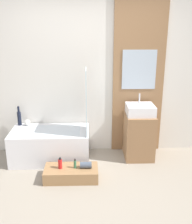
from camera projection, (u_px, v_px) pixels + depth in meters
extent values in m
plane|color=gray|center=(90.00, 207.00, 3.09)|extent=(12.00, 12.00, 0.00)
cube|color=silver|center=(89.00, 74.00, 4.19)|extent=(4.20, 0.06, 2.60)
cube|color=#8E6642|center=(139.00, 75.00, 4.17)|extent=(0.82, 0.03, 2.60)
cube|color=#ADBCCC|center=(139.00, 70.00, 4.12)|extent=(0.54, 0.01, 0.62)
cube|color=white|center=(51.00, 145.00, 4.14)|extent=(1.21, 0.66, 0.50)
cube|color=silver|center=(50.00, 131.00, 4.07)|extent=(0.94, 0.46, 0.01)
cube|color=silver|center=(86.00, 102.00, 3.85)|extent=(0.01, 0.44, 0.97)
cube|color=#997047|center=(71.00, 173.00, 3.65)|extent=(0.74, 0.36, 0.17)
cube|color=#8E6642|center=(139.00, 136.00, 4.20)|extent=(0.45, 0.50, 0.72)
cube|color=white|center=(140.00, 110.00, 4.06)|extent=(0.42, 0.39, 0.16)
cylinder|color=silver|center=(139.00, 98.00, 4.12)|extent=(0.02, 0.02, 0.15)
cylinder|color=black|center=(19.00, 119.00, 4.25)|extent=(0.06, 0.06, 0.22)
cylinder|color=black|center=(18.00, 109.00, 4.20)|extent=(0.03, 0.03, 0.10)
sphere|color=silver|center=(27.00, 123.00, 4.26)|extent=(0.10, 0.10, 0.10)
cylinder|color=red|center=(60.00, 164.00, 3.60)|extent=(0.05, 0.05, 0.13)
cylinder|color=black|center=(60.00, 159.00, 3.57)|extent=(0.03, 0.03, 0.03)
cylinder|color=#38704C|center=(75.00, 164.00, 3.61)|extent=(0.04, 0.04, 0.11)
cylinder|color=black|center=(75.00, 160.00, 3.58)|extent=(0.02, 0.02, 0.02)
cylinder|color=#4C5666|center=(86.00, 165.00, 3.61)|extent=(0.16, 0.09, 0.09)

